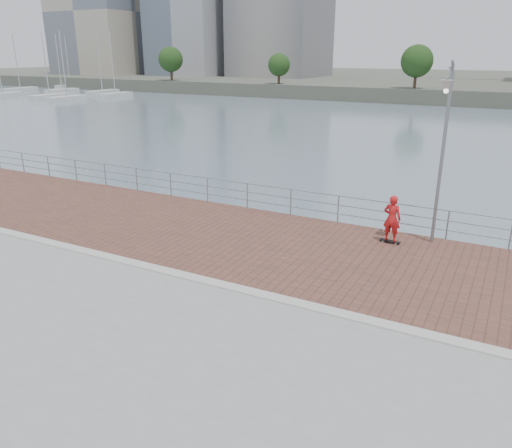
% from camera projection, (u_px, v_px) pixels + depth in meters
% --- Properties ---
extents(water, '(400.00, 400.00, 0.00)m').
position_uv_depth(water, '(225.00, 345.00, 15.15)').
color(water, slate).
rests_on(water, ground).
extents(seawall, '(40.00, 24.00, 2.00)m').
position_uv_depth(seawall, '(103.00, 421.00, 10.66)').
color(seawall, gray).
rests_on(seawall, ground).
extents(brick_lane, '(40.00, 6.80, 0.02)m').
position_uv_depth(brick_lane, '(277.00, 245.00, 17.49)').
color(brick_lane, brown).
rests_on(brick_lane, seawall).
extents(curb, '(40.00, 0.40, 0.06)m').
position_uv_depth(curb, '(224.00, 285.00, 14.49)').
color(curb, '#B7B5AD').
rests_on(curb, seawall).
extents(far_shore, '(320.00, 95.00, 2.50)m').
position_uv_depth(far_shore, '(497.00, 83.00, 116.88)').
color(far_shore, '#4C5142').
rests_on(far_shore, ground).
extents(guardrail, '(39.06, 0.06, 1.13)m').
position_uv_depth(guardrail, '(314.00, 202.00, 20.10)').
color(guardrail, '#8C9EA8').
rests_on(guardrail, brick_lane).
extents(street_lamp, '(0.43, 1.26, 5.94)m').
position_uv_depth(street_lamp, '(444.00, 125.00, 16.07)').
color(street_lamp, gray).
rests_on(street_lamp, brick_lane).
extents(skateboard, '(0.74, 0.23, 0.08)m').
position_uv_depth(skateboard, '(390.00, 241.00, 17.69)').
color(skateboard, black).
rests_on(skateboard, brick_lane).
extents(skateboarder, '(0.63, 0.43, 1.66)m').
position_uv_depth(skateboarder, '(392.00, 218.00, 17.41)').
color(skateboarder, red).
rests_on(skateboarder, skateboard).
extents(marina, '(34.33, 31.69, 11.69)m').
position_uv_depth(marina, '(52.00, 92.00, 101.94)').
color(marina, silver).
rests_on(marina, water).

